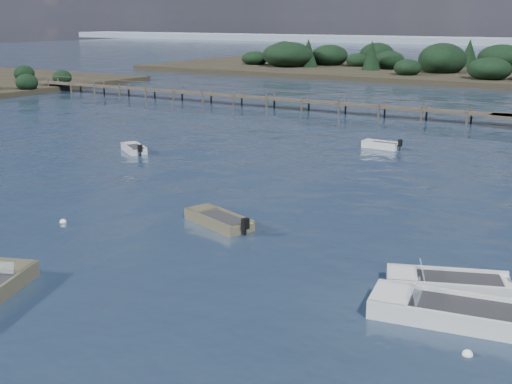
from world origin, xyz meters
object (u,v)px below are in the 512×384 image
Objects in this scene: tender_far_grey at (134,150)px; tender_far_white at (381,146)px; dinghy_mid_grey at (218,222)px; dinghy_mid_white_a at (452,315)px; dinghy_mid_white_b at (448,286)px; jetty at (270,99)px.

tender_far_white is at bearing 35.53° from tender_far_grey.
dinghy_mid_grey is 1.36× the size of tender_far_white.
dinghy_mid_white_a is 1.90× the size of tender_far_white.
dinghy_mid_grey is 18.59m from tender_far_grey.
dinghy_mid_grey is 0.87× the size of dinghy_mid_white_b.
tender_far_grey is at bearing 144.03° from dinghy_mid_grey.
dinghy_mid_white_b is 26.32m from tender_far_white.
jetty is at bearing 126.65° from dinghy_mid_white_a.
jetty reaches higher than dinghy_mid_white_a.
dinghy_mid_white_a is 28.74m from tender_far_white.
dinghy_mid_white_a is at bearing -64.83° from tender_far_white.
dinghy_mid_grey is 0.71× the size of dinghy_mid_white_a.
jetty reaches higher than dinghy_mid_white_b.
dinghy_mid_white_a is at bearing -53.35° from jetty.
tender_far_grey is 18.53m from tender_far_white.
dinghy_mid_white_a reaches higher than dinghy_mid_grey.
tender_far_grey is 0.54× the size of dinghy_mid_white_a.
tender_far_white is at bearing 115.84° from dinghy_mid_white_b.
dinghy_mid_grey is at bearing -35.97° from tender_far_grey.
tender_far_grey reaches higher than tender_far_white.
dinghy_mid_grey is 1.33× the size of tender_far_grey.
dinghy_mid_grey is 21.69m from tender_far_white.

